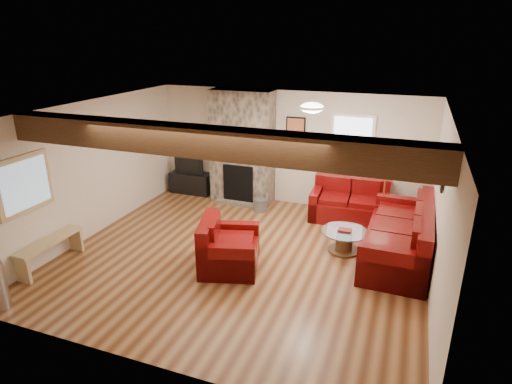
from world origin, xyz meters
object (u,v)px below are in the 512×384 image
sofa_three (399,232)px  tv_cabinet (191,183)px  loveseat (349,201)px  coffee_table (344,241)px  television (190,164)px  armchair_red (230,244)px  floor_lamp (388,157)px

sofa_three → tv_cabinet: size_ratio=2.44×
sofa_three → loveseat: size_ratio=1.59×
coffee_table → sofa_three: bearing=8.1°
television → coffee_table: bearing=-23.6°
sofa_three → armchair_red: sofa_three is taller
loveseat → armchair_red: 3.02m
loveseat → sofa_three: bearing=-54.8°
floor_lamp → armchair_red: bearing=-131.2°
armchair_red → floor_lamp: 3.46m
television → floor_lamp: (4.46, -0.43, 0.73)m
loveseat → coffee_table: bearing=-87.2°
tv_cabinet → television: television is taller
sofa_three → coffee_table: (-0.88, -0.12, -0.27)m
tv_cabinet → floor_lamp: floor_lamp is taller
loveseat → floor_lamp: size_ratio=0.91×
coffee_table → television: (-3.94, 1.73, 0.51)m
floor_lamp → tv_cabinet: bearing=174.5°
tv_cabinet → floor_lamp: bearing=-5.5°
floor_lamp → loveseat: bearing=168.8°
coffee_table → floor_lamp: floor_lamp is taller
coffee_table → floor_lamp: 1.87m
sofa_three → coffee_table: sofa_three is taller
sofa_three → armchair_red: bearing=-61.3°
television → sofa_three: bearing=-18.4°
sofa_three → loveseat: (-1.02, 1.30, -0.06)m
loveseat → television: bearing=172.7°
sofa_three → floor_lamp: 1.56m
television → floor_lamp: floor_lamp is taller
sofa_three → tv_cabinet: 5.09m
armchair_red → coffee_table: bearing=-70.5°
armchair_red → tv_cabinet: (-2.28, 2.91, -0.17)m
coffee_table → floor_lamp: (0.51, 1.30, 1.24)m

